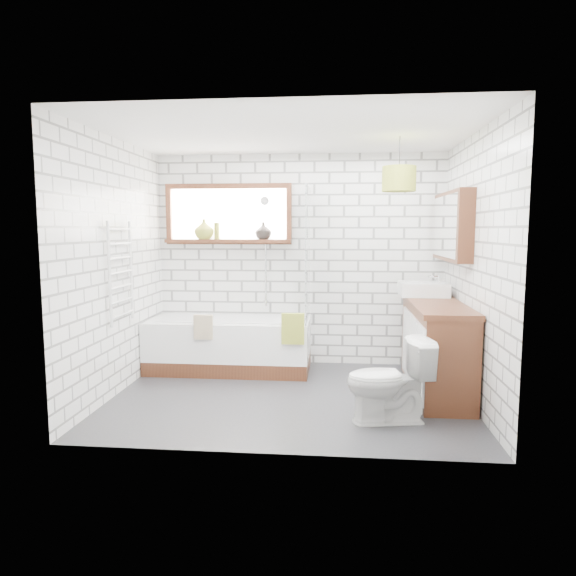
# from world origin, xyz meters

# --- Properties ---
(floor) EXTENTS (3.40, 2.60, 0.01)m
(floor) POSITION_xyz_m (0.00, 0.00, -0.01)
(floor) COLOR #27272A
(floor) RESTS_ON ground
(ceiling) EXTENTS (3.40, 2.60, 0.01)m
(ceiling) POSITION_xyz_m (0.00, 0.00, 2.50)
(ceiling) COLOR white
(ceiling) RESTS_ON ground
(wall_back) EXTENTS (3.40, 0.01, 2.50)m
(wall_back) POSITION_xyz_m (0.00, 1.30, 1.25)
(wall_back) COLOR white
(wall_back) RESTS_ON ground
(wall_front) EXTENTS (3.40, 0.01, 2.50)m
(wall_front) POSITION_xyz_m (0.00, -1.30, 1.25)
(wall_front) COLOR white
(wall_front) RESTS_ON ground
(wall_left) EXTENTS (0.01, 2.60, 2.50)m
(wall_left) POSITION_xyz_m (-1.70, 0.00, 1.25)
(wall_left) COLOR white
(wall_left) RESTS_ON ground
(wall_right) EXTENTS (0.01, 2.60, 2.50)m
(wall_right) POSITION_xyz_m (1.70, 0.00, 1.25)
(wall_right) COLOR white
(wall_right) RESTS_ON ground
(window) EXTENTS (1.52, 0.16, 0.68)m
(window) POSITION_xyz_m (-0.85, 1.26, 1.80)
(window) COLOR #3A1C10
(window) RESTS_ON wall_back
(towel_radiator) EXTENTS (0.06, 0.52, 1.00)m
(towel_radiator) POSITION_xyz_m (-1.66, 0.00, 1.20)
(towel_radiator) COLOR white
(towel_radiator) RESTS_ON wall_left
(mirror_cabinet) EXTENTS (0.16, 1.20, 0.70)m
(mirror_cabinet) POSITION_xyz_m (1.62, 0.60, 1.65)
(mirror_cabinet) COLOR #3A1C10
(mirror_cabinet) RESTS_ON wall_right
(shower_riser) EXTENTS (0.02, 0.02, 1.30)m
(shower_riser) POSITION_xyz_m (-0.40, 1.26, 1.35)
(shower_riser) COLOR silver
(shower_riser) RESTS_ON wall_back
(bathtub) EXTENTS (1.83, 0.81, 0.59)m
(bathtub) POSITION_xyz_m (-0.77, 0.90, 0.30)
(bathtub) COLOR white
(bathtub) RESTS_ON floor
(shower_screen) EXTENTS (0.02, 0.72, 1.50)m
(shower_screen) POSITION_xyz_m (0.12, 0.90, 1.34)
(shower_screen) COLOR white
(shower_screen) RESTS_ON bathtub
(towel_green) EXTENTS (0.24, 0.07, 0.33)m
(towel_green) POSITION_xyz_m (-0.01, 0.49, 0.57)
(towel_green) COLOR olive
(towel_green) RESTS_ON bathtub
(towel_beige) EXTENTS (0.20, 0.05, 0.27)m
(towel_beige) POSITION_xyz_m (-0.97, 0.49, 0.57)
(towel_beige) COLOR tan
(towel_beige) RESTS_ON bathtub
(vanity) EXTENTS (0.51, 1.58, 0.90)m
(vanity) POSITION_xyz_m (1.45, 0.31, 0.45)
(vanity) COLOR #3A1C10
(vanity) RESTS_ON floor
(basin) EXTENTS (0.50, 0.44, 0.15)m
(basin) POSITION_xyz_m (1.39, 0.81, 0.98)
(basin) COLOR white
(basin) RESTS_ON vanity
(tap) EXTENTS (0.04, 0.04, 0.18)m
(tap) POSITION_xyz_m (1.55, 0.81, 1.04)
(tap) COLOR silver
(tap) RESTS_ON vanity
(toilet) EXTENTS (0.52, 0.76, 0.71)m
(toilet) POSITION_xyz_m (0.89, -0.58, 0.36)
(toilet) COLOR white
(toilet) RESTS_ON floor
(vase_olive) EXTENTS (0.31, 0.31, 0.24)m
(vase_olive) POSITION_xyz_m (-1.14, 1.23, 1.60)
(vase_olive) COLOR olive
(vase_olive) RESTS_ON window
(vase_dark) EXTENTS (0.25, 0.25, 0.20)m
(vase_dark) POSITION_xyz_m (-0.42, 1.23, 1.58)
(vase_dark) COLOR black
(vase_dark) RESTS_ON window
(bottle) EXTENTS (0.07, 0.07, 0.20)m
(bottle) POSITION_xyz_m (-0.99, 1.23, 1.58)
(bottle) COLOR olive
(bottle) RESTS_ON window
(pendant) EXTENTS (0.32, 0.32, 0.24)m
(pendant) POSITION_xyz_m (1.03, 0.25, 2.10)
(pendant) COLOR olive
(pendant) RESTS_ON ceiling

